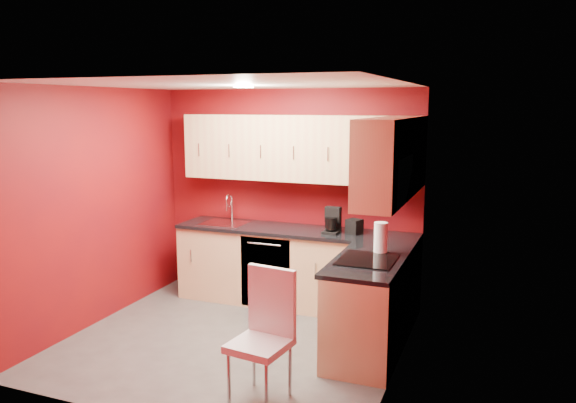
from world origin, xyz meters
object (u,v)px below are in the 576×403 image
Objects in this scene: sink at (225,220)px; napkin_holder at (354,226)px; paper_towel at (381,238)px; coffee_maker at (331,221)px; microwave at (382,180)px; dining_chair at (259,338)px.

napkin_holder is at bearing 0.26° from sink.
paper_towel is (0.44, -0.72, 0.07)m from napkin_holder.
coffee_maker is (1.35, -0.06, 0.11)m from sink.
coffee_maker is 1.78× the size of napkin_holder.
sink is at bearing -179.74° from napkin_holder.
napkin_holder is 0.85m from paper_towel.
microwave reaches higher than napkin_holder.
microwave is 1.31m from napkin_holder.
coffee_maker is at bearing 128.33° from microwave.
paper_towel reaches higher than coffee_maker.
microwave is at bearing -50.66° from coffee_maker.
coffee_maker is at bearing 99.34° from dining_chair.
microwave is at bearing -78.95° from paper_towel.
napkin_holder is 0.53× the size of paper_towel.
coffee_maker is at bearing -2.68° from sink.
paper_towel reaches higher than napkin_holder.
paper_towel is (2.04, -0.71, 0.12)m from sink.
sink is at bearing 131.30° from dining_chair.
paper_towel is 0.29× the size of dining_chair.
microwave reaches higher than coffee_maker.
microwave is 4.75× the size of napkin_holder.
sink is 2.58m from dining_chair.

